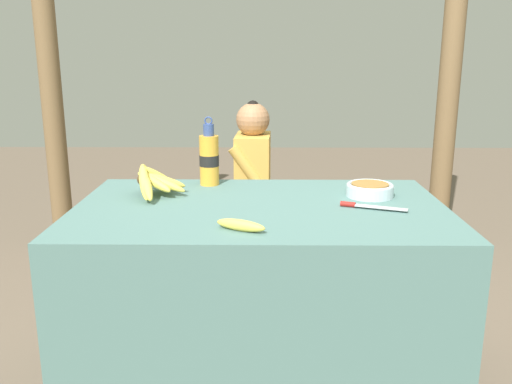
{
  "coord_description": "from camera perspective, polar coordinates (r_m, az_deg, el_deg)",
  "views": [
    {
      "loc": [
        0.01,
        -1.96,
        1.35
      ],
      "look_at": [
        -0.02,
        0.05,
        0.83
      ],
      "focal_mm": 38.0,
      "sensor_mm": 36.0,
      "label": 1
    }
  ],
  "objects": [
    {
      "name": "water_bottle",
      "position": [
        2.35,
        -4.95,
        3.52
      ],
      "size": [
        0.09,
        0.09,
        0.3
      ],
      "color": "gold",
      "rests_on": "market_counter"
    },
    {
      "name": "banana_bunch_green",
      "position": [
        3.36,
        -8.65,
        -0.5
      ],
      "size": [
        0.17,
        0.29,
        0.14
      ],
      "color": "#4C381E",
      "rests_on": "wooden_bench"
    },
    {
      "name": "seated_vendor",
      "position": [
        3.26,
        -1.15,
        1.63
      ],
      "size": [
        0.41,
        0.4,
        1.09
      ],
      "rotation": [
        0.0,
        0.0,
        3.1
      ],
      "color": "#232328",
      "rests_on": "ground_plane"
    },
    {
      "name": "loose_banana_front",
      "position": [
        1.75,
        -1.63,
        -3.51
      ],
      "size": [
        0.17,
        0.11,
        0.04
      ],
      "rotation": [
        0.0,
        0.0,
        -0.45
      ],
      "color": "#E0C64C",
      "rests_on": "market_counter"
    },
    {
      "name": "wooden_bench",
      "position": [
        3.35,
        -0.86,
        -2.69
      ],
      "size": [
        1.8,
        0.32,
        0.43
      ],
      "color": "#4C3823",
      "rests_on": "ground_plane"
    },
    {
      "name": "knife",
      "position": [
        2.04,
        11.31,
        -1.44
      ],
      "size": [
        0.24,
        0.11,
        0.02
      ],
      "rotation": [
        0.0,
        0.0,
        -0.35
      ],
      "color": "#BCBCC1",
      "rests_on": "market_counter"
    },
    {
      "name": "serving_bowl",
      "position": [
        2.22,
        11.9,
        0.32
      ],
      "size": [
        0.19,
        0.19,
        0.05
      ],
      "color": "silver",
      "rests_on": "market_counter"
    },
    {
      "name": "banana_bunch_ripe",
      "position": [
        2.21,
        -10.79,
        1.26
      ],
      "size": [
        0.21,
        0.32,
        0.14
      ],
      "color": "#4C381E",
      "rests_on": "market_counter"
    },
    {
      "name": "support_post_far",
      "position": [
        3.8,
        19.92,
        13.51
      ],
      "size": [
        0.14,
        0.14,
        2.7
      ],
      "color": "brown",
      "rests_on": "ground_plane"
    },
    {
      "name": "support_post_near",
      "position": [
        3.86,
        -21.08,
        13.41
      ],
      "size": [
        0.14,
        0.14,
        2.7
      ],
      "color": "brown",
      "rests_on": "ground_plane"
    },
    {
      "name": "market_counter",
      "position": [
        2.18,
        0.44,
        -11.5
      ],
      "size": [
        1.4,
        0.87,
        0.79
      ],
      "color": "#4C706B",
      "rests_on": "ground_plane"
    }
  ]
}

